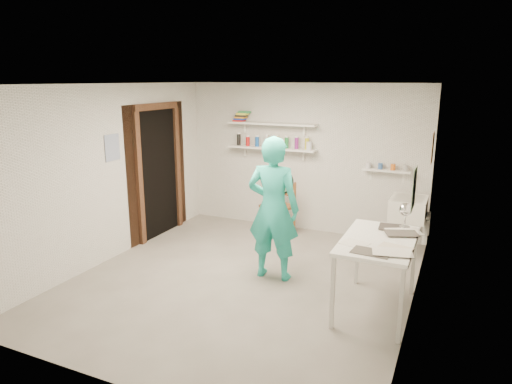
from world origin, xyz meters
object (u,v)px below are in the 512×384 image
at_px(wall_clock, 281,182).
at_px(wooden_chair, 278,206).
at_px(man, 273,209).
at_px(work_table, 376,275).
at_px(belfast_sink, 408,208).
at_px(desk_lamp, 406,209).

distance_m(wall_clock, wooden_chair, 1.58).
bearing_deg(wooden_chair, man, -46.45).
height_order(man, wall_clock, man).
distance_m(wooden_chair, work_table, 2.63).
relative_size(belfast_sink, wooden_chair, 0.62).
bearing_deg(belfast_sink, work_table, -93.53).
bearing_deg(man, wall_clock, -96.78).
distance_m(work_table, desk_lamp, 0.82).
bearing_deg(work_table, man, 165.91).
distance_m(belfast_sink, wooden_chair, 2.00).
relative_size(belfast_sink, wall_clock, 1.85).
xyz_separation_m(man, wooden_chair, (-0.53, 1.51, -0.42)).
xyz_separation_m(man, desk_lamp, (1.54, 0.15, 0.14)).
relative_size(work_table, desk_lamp, 8.00).
relative_size(man, wall_clock, 5.56).
bearing_deg(belfast_sink, wall_clock, -139.59).
height_order(man, wooden_chair, man).
height_order(belfast_sink, man, man).
bearing_deg(man, belfast_sink, -138.53).
relative_size(belfast_sink, man, 0.33).
bearing_deg(wall_clock, man, -96.78).
height_order(wooden_chair, desk_lamp, desk_lamp).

